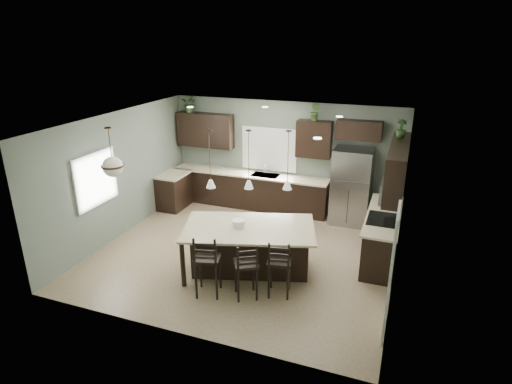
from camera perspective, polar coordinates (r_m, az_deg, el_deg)
The scene contains 33 objects.
ground at distance 9.15m, azimuth -1.47°, elevation -8.10°, with size 6.00×6.00×0.00m, color #9E8466.
pantry_door at distance 6.79m, azimuth 17.56°, elevation -10.24°, with size 0.04×0.82×2.04m, color white.
window_back at distance 11.11m, azimuth 1.78°, elevation 5.73°, with size 1.35×0.02×1.00m, color white.
window_left at distance 9.39m, azimuth -20.64°, elevation 1.60°, with size 0.02×1.10×1.00m, color white.
left_return_cabs at distance 11.48m, azimuth -10.91°, elevation 0.10°, with size 0.60×0.90×0.90m, color black.
left_return_countertop at distance 11.32m, azimuth -10.98°, elevation 2.32°, with size 0.66×0.96×0.04m, color beige.
back_lower_cabs at distance 11.33m, azimuth -0.90°, elevation 0.20°, with size 4.20×0.60×0.90m, color black.
back_countertop at distance 11.16m, azimuth -0.95°, elevation 2.43°, with size 4.20×0.66×0.04m, color beige.
sink_inset at distance 11.01m, azimuth 1.24°, elevation 2.26°, with size 0.70×0.45×0.01m, color gray.
faucet at distance 10.94m, azimuth 1.19°, elevation 2.93°, with size 0.02×0.02×0.28m, color silver.
back_upper_left at distance 11.54m, azimuth -6.79°, elevation 8.20°, with size 1.55×0.34×0.90m, color black.
back_upper_right at distance 10.56m, azimuth 7.76°, elevation 7.00°, with size 0.85×0.34×0.90m, color black.
fridge_header at distance 10.32m, azimuth 13.58°, elevation 8.02°, with size 1.05×0.34×0.45m, color black.
right_lower_cabs at distance 9.21m, azimuth 16.49°, elevation -5.67°, with size 0.60×2.35×0.90m, color black.
right_countertop at distance 9.02m, azimuth 16.67°, elevation -2.97°, with size 0.66×2.35×0.04m, color beige.
cooktop at distance 8.76m, azimuth 16.53°, elevation -3.50°, with size 0.58×0.75×0.02m, color black.
wall_oven_front at distance 8.98m, azimuth 14.40°, elevation -6.16°, with size 0.01×0.72×0.60m, color gray.
right_upper_cabs at distance 8.67m, azimuth 18.33°, elevation 3.16°, with size 0.34×2.35×0.90m, color black.
microwave at distance 8.54m, azimuth 17.61°, elevation 0.13°, with size 0.40×0.75×0.40m, color gray.
refrigerator at distance 10.46m, azimuth 12.58°, elevation 0.71°, with size 0.90×0.74×1.85m, color gray.
kitchen_island at distance 8.33m, azimuth -0.91°, elevation -7.58°, with size 2.46×1.40×0.92m, color black.
serving_dish at distance 8.11m, azimuth -2.35°, elevation -4.21°, with size 0.24×0.24×0.14m, color white.
bar_stool_left at distance 7.60m, azimuth -6.44°, elevation -9.54°, with size 0.44×0.44×1.19m, color black.
bar_stool_center at distance 7.51m, azimuth -1.34°, elevation -10.30°, with size 0.40×0.40×1.08m, color black.
bar_stool_right at distance 7.57m, azimuth 3.14°, elevation -9.95°, with size 0.41×0.41×1.10m, color black.
pendant_left at distance 7.73m, azimuth -6.18°, elevation 4.38°, with size 0.17×0.17×1.10m, color white, non-canonical shape.
pendant_center at distance 7.65m, azimuth -0.99°, elevation 4.32°, with size 0.17×0.17×1.10m, color silver, non-canonical shape.
pendant_right at distance 7.63m, azimuth 4.27°, elevation 4.22°, with size 0.17×0.17×1.10m, color silver, non-canonical shape.
chandelier at distance 8.28m, azimuth -18.77°, elevation 5.04°, with size 0.43×0.43×0.94m, color beige, non-canonical shape.
plant_back_left at distance 11.58m, azimuth -8.80°, elevation 11.57°, with size 0.41×0.36×0.46m, color #2E4B20.
plant_back_right at distance 10.39m, azimuth 7.91°, elevation 10.56°, with size 0.24×0.20×0.44m, color #395A27.
plant_right_wall at distance 9.13m, azimuth 18.80°, elevation 8.03°, with size 0.20×0.20×0.36m, color #2B4C21.
room_shell at distance 8.47m, azimuth -1.58°, elevation 2.04°, with size 6.00×6.00×6.00m.
Camera 1 is at (3.01, -7.45, 4.38)m, focal length 30.00 mm.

